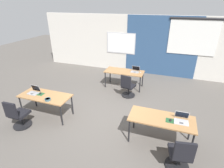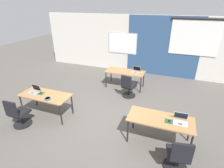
% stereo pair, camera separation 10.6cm
% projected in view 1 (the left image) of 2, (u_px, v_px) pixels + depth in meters
% --- Properties ---
extents(ground_plane, '(24.00, 24.00, 0.00)m').
position_uv_depth(ground_plane, '(105.00, 115.00, 5.64)').
color(ground_plane, '#56514C').
extents(back_wall_assembly, '(10.00, 0.27, 2.80)m').
position_uv_depth(back_wall_assembly, '(137.00, 45.00, 8.59)').
color(back_wall_assembly, silver).
rests_on(back_wall_assembly, ground).
extents(desk_near_left, '(1.60, 0.70, 0.72)m').
position_uv_depth(desk_near_left, '(45.00, 97.00, 5.37)').
color(desk_near_left, '#A37547').
rests_on(desk_near_left, ground).
extents(desk_near_right, '(1.60, 0.70, 0.72)m').
position_uv_depth(desk_near_right, '(161.00, 120.00, 4.32)').
color(desk_near_right, '#A37547').
rests_on(desk_near_right, ground).
extents(desk_far_center, '(1.60, 0.70, 0.72)m').
position_uv_depth(desk_far_center, '(124.00, 72.00, 7.23)').
color(desk_far_center, '#A37547').
rests_on(desk_far_center, ground).
extents(laptop_near_left_end, '(0.34, 0.30, 0.23)m').
position_uv_depth(laptop_near_left_end, '(34.00, 91.00, 5.46)').
color(laptop_near_left_end, '#9E9EA3').
rests_on(laptop_near_left_end, desk_near_left).
extents(mousepad_near_left_end, '(0.22, 0.19, 0.00)m').
position_uv_depth(mousepad_near_left_end, '(40.00, 94.00, 5.41)').
color(mousepad_near_left_end, '#23512D').
rests_on(mousepad_near_left_end, desk_near_left).
extents(mouse_near_left_end, '(0.08, 0.11, 0.03)m').
position_uv_depth(mouse_near_left_end, '(40.00, 94.00, 5.40)').
color(mouse_near_left_end, black).
rests_on(mouse_near_left_end, mousepad_near_left_end).
extents(chair_near_left_end, '(0.52, 0.55, 0.92)m').
position_uv_depth(chair_near_left_end, '(18.00, 116.00, 4.93)').
color(chair_near_left_end, black).
rests_on(chair_near_left_end, ground).
extents(laptop_far_right, '(0.35, 0.33, 0.22)m').
position_uv_depth(laptop_far_right, '(135.00, 71.00, 7.12)').
color(laptop_far_right, '#9E9EA3').
rests_on(laptop_far_right, desk_far_center).
extents(mouse_far_right, '(0.06, 0.10, 0.03)m').
position_uv_depth(mouse_far_right, '(140.00, 72.00, 7.02)').
color(mouse_far_right, '#B2B2B7').
rests_on(mouse_far_right, desk_far_center).
extents(chair_far_right, '(0.53, 0.58, 0.92)m').
position_uv_depth(chair_far_right, '(128.00, 88.00, 6.58)').
color(chair_far_right, black).
rests_on(chair_far_right, ground).
extents(laptop_near_right_end, '(0.34, 0.32, 0.23)m').
position_uv_depth(laptop_near_right_end, '(181.00, 119.00, 4.16)').
color(laptop_near_right_end, '#B7B7BC').
rests_on(laptop_near_right_end, desk_near_right).
extents(mousepad_near_right_end, '(0.22, 0.19, 0.00)m').
position_uv_depth(mousepad_near_right_end, '(170.00, 121.00, 4.19)').
color(mousepad_near_right_end, '#23512D').
rests_on(mousepad_near_right_end, desk_near_right).
extents(mouse_near_right_end, '(0.07, 0.11, 0.03)m').
position_uv_depth(mouse_near_right_end, '(170.00, 120.00, 4.18)').
color(mouse_near_right_end, black).
rests_on(mouse_near_right_end, mousepad_near_right_end).
extents(chair_near_right_end, '(0.52, 0.57, 0.92)m').
position_uv_depth(chair_near_right_end, '(180.00, 157.00, 3.65)').
color(chair_near_right_end, black).
rests_on(chair_near_right_end, ground).
extents(snack_bowl, '(0.18, 0.18, 0.06)m').
position_uv_depth(snack_bowl, '(48.00, 99.00, 5.05)').
color(snack_bowl, '#3D6070').
rests_on(snack_bowl, desk_near_left).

